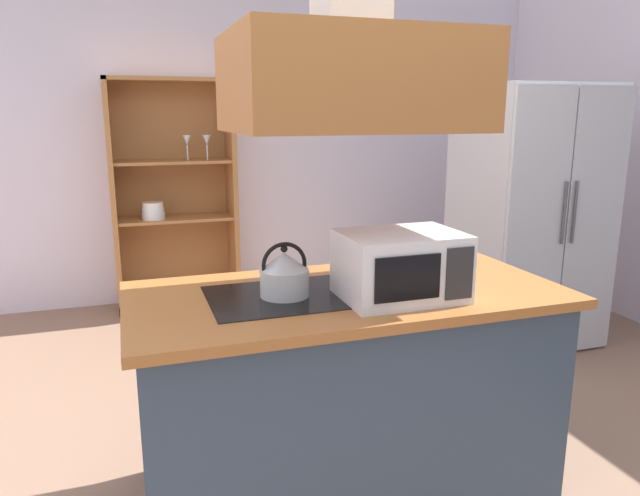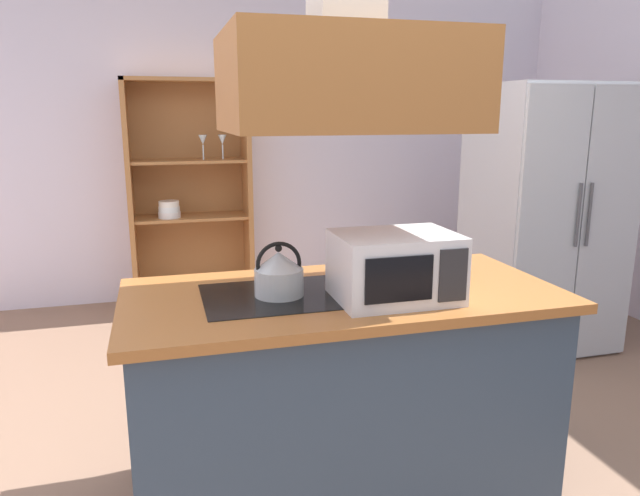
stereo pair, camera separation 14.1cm
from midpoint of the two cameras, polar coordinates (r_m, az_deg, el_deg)
ground_plane at (r=2.84m, az=0.17°, el=-21.52°), size 7.80×7.80×0.00m
wall_back at (r=5.27m, az=-10.51°, el=10.01°), size 6.00×0.12×2.70m
kitchen_island at (r=2.57m, az=0.94°, el=-13.67°), size 1.76×0.85×0.90m
range_hood at (r=2.31m, az=1.07°, el=18.15°), size 0.90×0.70×1.16m
refrigerator at (r=4.34m, az=18.72°, el=2.91°), size 0.90×0.78×1.79m
dish_cabinet at (r=5.06m, az=-14.74°, el=3.79°), size 0.99×0.40×1.87m
kettle at (r=2.31m, az=-5.22°, el=-2.54°), size 0.19×0.19×0.22m
cutting_board at (r=2.74m, az=5.59°, el=-1.86°), size 0.36×0.26×0.02m
microwave at (r=2.29m, az=6.08°, el=-1.71°), size 0.46×0.35×0.26m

